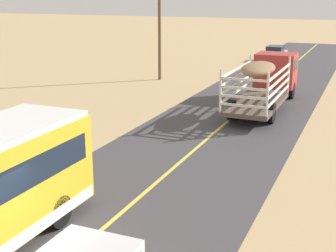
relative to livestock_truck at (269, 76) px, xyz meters
The scene contains 3 objects.
livestock_truck is the anchor object (origin of this frame).
car_far 20.28m from the livestock_truck, 99.60° to the left, with size 1.80×4.40×1.46m.
power_pole_mid 11.42m from the livestock_truck, 151.17° to the left, with size 2.20×0.24×8.13m.
Camera 1 is at (6.75, -8.08, 6.76)m, focal length 51.26 mm.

